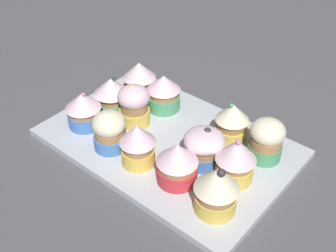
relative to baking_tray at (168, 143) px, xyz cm
name	(u,v)px	position (x,y,z in cm)	size (l,w,h in cm)	color
ground_plane	(168,152)	(0.00, 0.00, -2.10)	(180.00, 180.00, 3.00)	#4C4C51
baking_tray	(168,143)	(0.00, 0.00, 0.00)	(40.85, 26.87, 1.20)	silver
cupcake_0	(84,109)	(-13.87, -6.15, 4.02)	(6.25, 6.25, 6.86)	#477AC6
cupcake_1	(109,131)	(-6.15, -7.41, 4.01)	(5.49, 5.49, 6.84)	#477AC6
cupcake_2	(137,143)	(-0.20, -7.26, 4.46)	(5.76, 5.76, 7.42)	#EFC651
cupcake_3	(177,162)	(7.09, -6.35, 4.14)	(6.32, 6.32, 6.97)	#D1333D
cupcake_4	(216,189)	(14.81, -7.40, 4.58)	(6.34, 6.34, 8.06)	#EFC651
cupcake_5	(112,94)	(-13.23, 0.00, 4.23)	(6.43, 6.43, 7.15)	#4C9E6B
cupcake_6	(134,105)	(-7.66, -0.03, 4.46)	(5.66, 5.66, 7.77)	#EFC651
cupcake_7	(204,147)	(7.76, -0.63, 3.81)	(6.40, 6.40, 6.52)	#477AC6
cupcake_8	(236,159)	(13.48, -0.53, 4.43)	(6.15, 6.15, 7.65)	#EFC651
cupcake_9	(139,78)	(-13.35, 7.43, 4.23)	(6.36, 6.36, 6.85)	#EFC651
cupcake_10	(164,92)	(-6.67, 6.72, 4.12)	(6.18, 6.18, 6.95)	#4C9E6B
cupcake_11	(232,121)	(7.71, 7.27, 4.11)	(5.64, 5.64, 7.13)	#EFC651
cupcake_12	(266,139)	(14.54, 6.64, 4.28)	(5.56, 5.56, 7.23)	#4C9E6B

